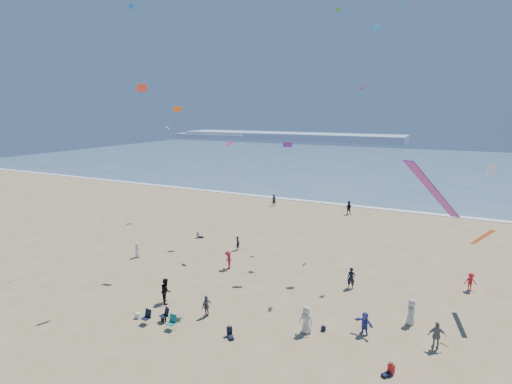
% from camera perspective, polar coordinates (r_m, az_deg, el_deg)
% --- Properties ---
extents(ground, '(220.00, 220.00, 0.00)m').
position_cam_1_polar(ground, '(24.39, -13.96, -24.96)').
color(ground, tan).
rests_on(ground, ground).
extents(ocean, '(220.00, 100.00, 0.06)m').
position_cam_1_polar(ocean, '(111.33, 19.30, 3.60)').
color(ocean, '#476B84').
rests_on(ocean, ground).
extents(surf_line, '(220.00, 1.20, 0.08)m').
position_cam_1_polar(surf_line, '(62.72, 13.46, -1.90)').
color(surf_line, white).
rests_on(surf_line, ground).
extents(headland_far, '(110.00, 20.00, 3.20)m').
position_cam_1_polar(headland_far, '(198.99, 4.69, 7.95)').
color(headland_far, '#7A8EA8').
rests_on(headland_far, ground).
extents(headland_near, '(40.00, 14.00, 2.00)m').
position_cam_1_polar(headland_near, '(212.71, -5.98, 8.00)').
color(headland_near, '#7A8EA8').
rests_on(headland_near, ground).
extents(standing_flyers, '(30.39, 48.23, 1.94)m').
position_cam_1_polar(standing_flyers, '(33.25, 7.28, -12.46)').
color(standing_flyers, black).
rests_on(standing_flyers, ground).
extents(seated_group, '(24.34, 28.90, 0.84)m').
position_cam_1_polar(seated_group, '(26.51, -2.33, -20.22)').
color(seated_group, white).
rests_on(seated_group, ground).
extents(chair_cluster, '(2.63, 1.53, 1.00)m').
position_cam_1_polar(chair_cluster, '(29.19, -13.54, -17.15)').
color(chair_cluster, black).
rests_on(chair_cluster, ground).
extents(white_tote, '(0.35, 0.20, 0.40)m').
position_cam_1_polar(white_tote, '(30.58, -16.54, -16.56)').
color(white_tote, white).
rests_on(white_tote, ground).
extents(black_backpack, '(0.30, 0.22, 0.38)m').
position_cam_1_polar(black_backpack, '(29.73, -13.07, -17.25)').
color(black_backpack, black).
rests_on(black_backpack, ground).
extents(navy_bag, '(0.28, 0.18, 0.34)m').
position_cam_1_polar(navy_bag, '(28.36, 9.61, -18.67)').
color(navy_bag, black).
rests_on(navy_bag, ground).
extents(kites_aloft, '(48.35, 33.86, 25.46)m').
position_cam_1_polar(kites_aloft, '(28.25, 17.64, 11.08)').
color(kites_aloft, gold).
rests_on(kites_aloft, ground).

